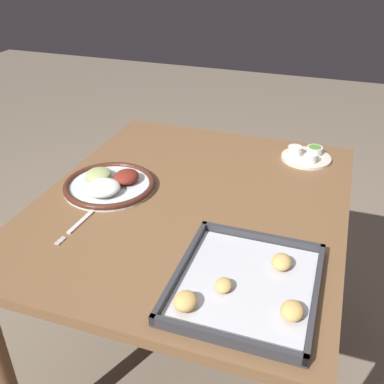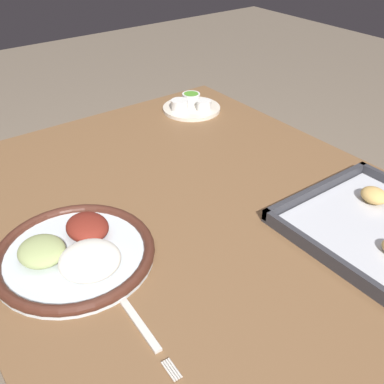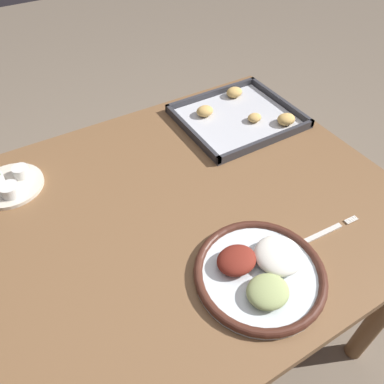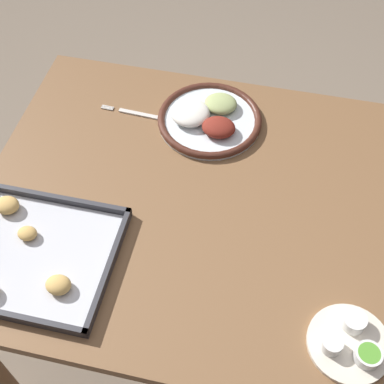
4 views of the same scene
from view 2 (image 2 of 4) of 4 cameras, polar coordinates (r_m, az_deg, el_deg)
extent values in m
cube|color=brown|center=(0.96, -0.16, -2.12)|extent=(1.06, 0.89, 0.03)
cylinder|color=brown|center=(1.67, 1.08, 0.21)|extent=(0.06, 0.06, 0.70)
cylinder|color=silver|center=(0.84, -14.63, -7.81)|extent=(0.28, 0.28, 0.01)
torus|color=#472319|center=(0.83, -14.69, -7.50)|extent=(0.29, 0.29, 0.02)
ellipsoid|color=white|center=(0.78, -12.84, -8.44)|extent=(0.11, 0.11, 0.04)
ellipsoid|color=maroon|center=(0.85, -13.15, -4.36)|extent=(0.09, 0.08, 0.04)
ellipsoid|color=#9EAD6B|center=(0.83, -18.55, -7.12)|extent=(0.09, 0.08, 0.03)
cube|color=silver|center=(0.73, -7.78, -14.82)|extent=(0.17, 0.02, 0.00)
cylinder|color=silver|center=(0.66, -3.04, -21.82)|extent=(0.04, 0.01, 0.00)
cylinder|color=silver|center=(0.66, -2.75, -21.68)|extent=(0.04, 0.01, 0.00)
cylinder|color=silver|center=(0.66, -2.46, -21.54)|extent=(0.04, 0.01, 0.00)
cylinder|color=silver|center=(0.66, -2.18, -21.40)|extent=(0.04, 0.01, 0.00)
cylinder|color=beige|center=(1.37, -0.06, 10.56)|extent=(0.17, 0.17, 0.01)
cylinder|color=silver|center=(1.34, -1.59, 10.99)|extent=(0.05, 0.05, 0.03)
cylinder|color=#C67F23|center=(1.34, -1.60, 11.47)|extent=(0.04, 0.04, 0.01)
cylinder|color=silver|center=(1.34, 1.51, 10.99)|extent=(0.04, 0.04, 0.03)
cylinder|color=#B22819|center=(1.34, 1.52, 11.44)|extent=(0.04, 0.04, 0.01)
cylinder|color=silver|center=(1.40, -0.11, 11.90)|extent=(0.05, 0.05, 0.03)
cylinder|color=#51992D|center=(1.40, -0.11, 12.27)|extent=(0.04, 0.04, 0.01)
cube|color=#333338|center=(0.82, 18.10, -8.66)|extent=(0.36, 0.01, 0.02)
cube|color=#333338|center=(1.00, 15.69, 0.36)|extent=(0.01, 0.32, 0.02)
ellipsoid|color=tan|center=(1.00, 22.12, -0.40)|extent=(0.06, 0.05, 0.03)
camera|label=1|loc=(0.96, 89.04, 12.05)|focal=42.00mm
camera|label=3|loc=(0.97, -53.14, 32.41)|focal=35.00mm
camera|label=4|loc=(1.53, 31.08, 50.33)|focal=50.00mm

